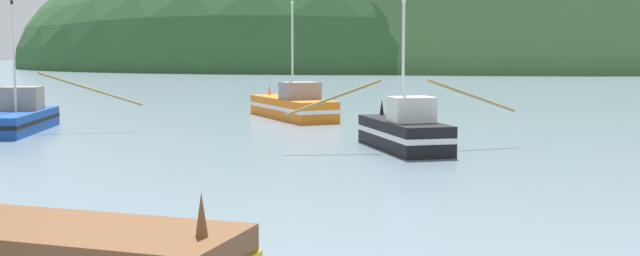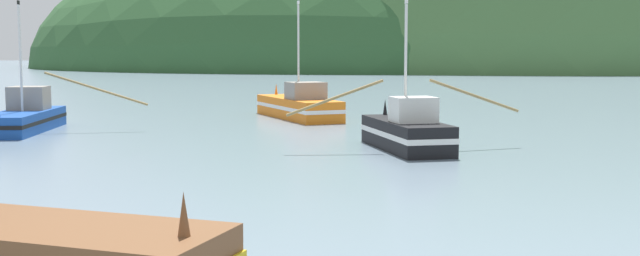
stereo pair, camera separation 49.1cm
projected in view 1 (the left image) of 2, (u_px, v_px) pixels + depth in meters
hill_far_left at (358, 66)px, 193.68m from camera, size 166.75×133.40×72.44m
hill_far_right at (283, 66)px, 198.59m from camera, size 84.51×67.60×89.05m
hill_mid_right at (489, 66)px, 203.49m from camera, size 203.34×162.67×97.67m
fishing_boat_black at (404, 131)px, 31.77m from camera, size 9.67×6.63×6.20m
fishing_boat_blue at (17, 118)px, 38.68m from camera, size 12.40×8.05×6.56m
fishing_boat_orange at (293, 106)px, 46.42m from camera, size 6.12×8.99×7.04m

